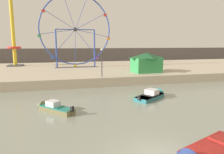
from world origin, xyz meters
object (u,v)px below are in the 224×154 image
at_px(drop_tower_yellow_tower, 13,37).
at_px(promenade_lamp_near, 102,58).
at_px(motorboat_teal_painted, 154,95).
at_px(carnival_booth_green_kiosk, 146,62).
at_px(ferris_wheel_blue_frame, 75,31).
at_px(motorboat_olive_wood, 51,107).

relative_size(drop_tower_yellow_tower, promenade_lamp_near, 4.01).
xyz_separation_m(motorboat_teal_painted, carnival_booth_green_kiosk, (3.56, 10.41, 2.55)).
bearing_deg(ferris_wheel_blue_frame, motorboat_olive_wood, -99.78).
height_order(motorboat_olive_wood, promenade_lamp_near, promenade_lamp_near).
bearing_deg(promenade_lamp_near, carnival_booth_green_kiosk, 22.04).
height_order(carnival_booth_green_kiosk, promenade_lamp_near, promenade_lamp_near).
bearing_deg(motorboat_olive_wood, drop_tower_yellow_tower, -27.30).
relative_size(motorboat_teal_painted, carnival_booth_green_kiosk, 0.99).
height_order(motorboat_teal_painted, promenade_lamp_near, promenade_lamp_near).
height_order(ferris_wheel_blue_frame, drop_tower_yellow_tower, drop_tower_yellow_tower).
relative_size(motorboat_olive_wood, promenade_lamp_near, 0.97).
distance_m(ferris_wheel_blue_frame, promenade_lamp_near, 13.81).
distance_m(motorboat_teal_painted, promenade_lamp_near, 9.10).
relative_size(motorboat_olive_wood, motorboat_teal_painted, 0.80).
relative_size(motorboat_teal_painted, drop_tower_yellow_tower, 0.30).
bearing_deg(ferris_wheel_blue_frame, drop_tower_yellow_tower, 155.39).
bearing_deg(carnival_booth_green_kiosk, ferris_wheel_blue_frame, 133.95).
height_order(drop_tower_yellow_tower, promenade_lamp_near, drop_tower_yellow_tower).
relative_size(drop_tower_yellow_tower, carnival_booth_green_kiosk, 3.30).
relative_size(ferris_wheel_blue_frame, drop_tower_yellow_tower, 0.89).
bearing_deg(ferris_wheel_blue_frame, carnival_booth_green_kiosk, -43.45).
relative_size(motorboat_teal_painted, promenade_lamp_near, 1.21).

